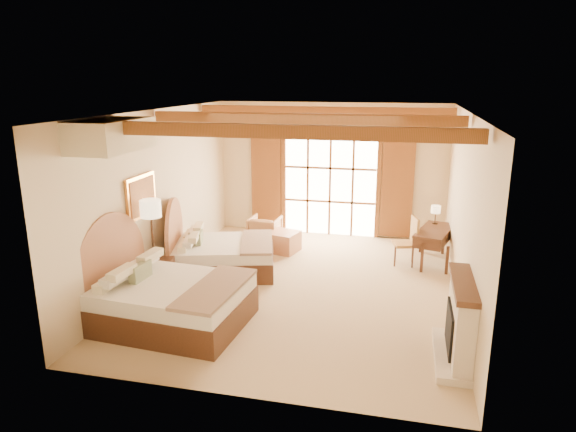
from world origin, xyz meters
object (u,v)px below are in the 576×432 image
(bed_far, at_px, (216,252))
(desk, at_px, (434,245))
(armchair, at_px, (265,230))
(bed_near, at_px, (161,296))
(nightstand, at_px, (158,276))

(bed_far, xyz_separation_m, desk, (4.25, 1.48, -0.01))
(armchair, bearing_deg, desk, 175.69)
(bed_near, bearing_deg, desk, 46.15)
(bed_near, height_order, bed_far, bed_near)
(bed_near, distance_m, nightstand, 1.26)
(nightstand, relative_size, desk, 0.42)
(bed_far, bearing_deg, nightstand, -132.69)
(bed_far, height_order, armchair, bed_far)
(nightstand, distance_m, desk, 5.59)
(bed_far, distance_m, armchair, 2.02)
(armchair, height_order, desk, desk)
(nightstand, relative_size, armchair, 0.87)
(nightstand, xyz_separation_m, armchair, (1.10, 3.19, 0.02))
(bed_far, relative_size, desk, 1.64)
(nightstand, bearing_deg, desk, 17.19)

